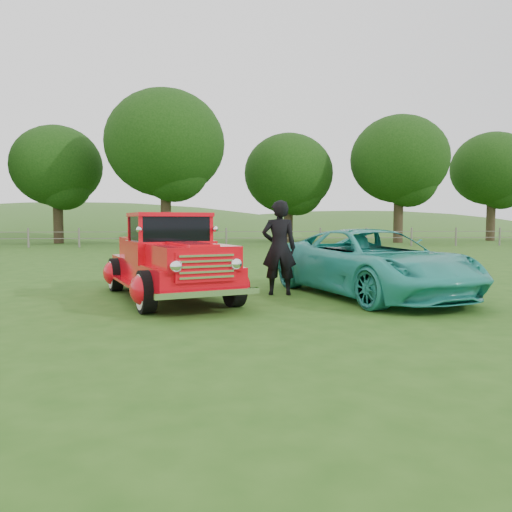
{
  "coord_description": "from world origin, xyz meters",
  "views": [
    {
      "loc": [
        -0.86,
        -9.31,
        1.61
      ],
      "look_at": [
        0.06,
        1.2,
        0.87
      ],
      "focal_mm": 35.0,
      "sensor_mm": 36.0,
      "label": 1
    }
  ],
  "objects": [
    {
      "name": "distant_hills",
      "position": [
        -4.08,
        59.46,
        -4.55
      ],
      "size": [
        116.0,
        60.0,
        18.0
      ],
      "color": "#396425",
      "rests_on": "ground"
    },
    {
      "name": "ground",
      "position": [
        0.0,
        0.0,
        0.0
      ],
      "size": [
        140.0,
        140.0,
        0.0
      ],
      "primitive_type": "plane",
      "color": "#275216",
      "rests_on": "ground"
    },
    {
      "name": "fence_line",
      "position": [
        0.0,
        22.0,
        0.6
      ],
      "size": [
        48.0,
        0.12,
        1.2
      ],
      "color": "#696458",
      "rests_on": "ground"
    },
    {
      "name": "man",
      "position": [
        0.58,
        1.43,
        1.03
      ],
      "size": [
        0.78,
        0.53,
        2.06
      ],
      "primitive_type": "imported",
      "rotation": [
        0.0,
        0.0,
        3.09
      ],
      "color": "black",
      "rests_on": "ground"
    },
    {
      "name": "red_pickup",
      "position": [
        -1.77,
        1.14,
        0.8
      ],
      "size": [
        3.42,
        5.28,
        1.78
      ],
      "rotation": [
        0.0,
        0.0,
        0.35
      ],
      "color": "black",
      "rests_on": "ground"
    },
    {
      "name": "tree_mid_west",
      "position": [
        -12.0,
        28.0,
        5.55
      ],
      "size": [
        6.4,
        6.4,
        8.46
      ],
      "color": "black",
      "rests_on": "ground"
    },
    {
      "name": "tree_near_west",
      "position": [
        -4.0,
        25.0,
        6.8
      ],
      "size": [
        8.0,
        8.0,
        10.42
      ],
      "color": "black",
      "rests_on": "ground"
    },
    {
      "name": "tree_near_east",
      "position": [
        5.0,
        29.0,
        5.25
      ],
      "size": [
        6.8,
        6.8,
        8.33
      ],
      "color": "black",
      "rests_on": "ground"
    },
    {
      "name": "tree_mid_east",
      "position": [
        13.0,
        27.0,
        6.17
      ],
      "size": [
        7.2,
        7.2,
        9.44
      ],
      "color": "black",
      "rests_on": "ground"
    },
    {
      "name": "teal_sedan",
      "position": [
        2.54,
        1.08,
        0.72
      ],
      "size": [
        3.84,
        5.66,
        1.44
      ],
      "primitive_type": "imported",
      "rotation": [
        0.0,
        0.0,
        0.3
      ],
      "color": "teal",
      "rests_on": "ground"
    },
    {
      "name": "tree_far_east",
      "position": [
        22.0,
        30.0,
        5.86
      ],
      "size": [
        6.6,
        6.6,
        8.86
      ],
      "color": "black",
      "rests_on": "ground"
    }
  ]
}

